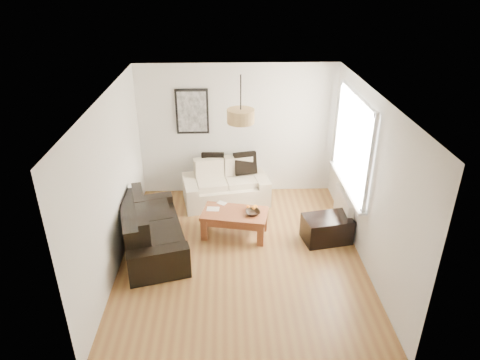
{
  "coord_description": "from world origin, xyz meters",
  "views": [
    {
      "loc": [
        -0.21,
        -5.65,
        4.18
      ],
      "look_at": [
        0.0,
        0.6,
        1.05
      ],
      "focal_mm": 32.22,
      "sensor_mm": 36.0,
      "label": 1
    }
  ],
  "objects_px": {
    "loveseat_cream": "(226,183)",
    "sofa_leather": "(152,227)",
    "ottoman": "(327,229)",
    "coffee_table": "(235,223)"
  },
  "relations": [
    {
      "from": "loveseat_cream",
      "to": "coffee_table",
      "type": "height_order",
      "value": "loveseat_cream"
    },
    {
      "from": "loveseat_cream",
      "to": "coffee_table",
      "type": "distance_m",
      "value": 1.21
    },
    {
      "from": "loveseat_cream",
      "to": "sofa_leather",
      "type": "distance_m",
      "value": 1.94
    },
    {
      "from": "coffee_table",
      "to": "ottoman",
      "type": "distance_m",
      "value": 1.56
    },
    {
      "from": "loveseat_cream",
      "to": "sofa_leather",
      "type": "bearing_deg",
      "value": -138.19
    },
    {
      "from": "ottoman",
      "to": "sofa_leather",
      "type": "bearing_deg",
      "value": -177.3
    },
    {
      "from": "loveseat_cream",
      "to": "ottoman",
      "type": "relative_size",
      "value": 2.07
    },
    {
      "from": "sofa_leather",
      "to": "ottoman",
      "type": "height_order",
      "value": "sofa_leather"
    },
    {
      "from": "coffee_table",
      "to": "loveseat_cream",
      "type": "bearing_deg",
      "value": 97.08
    },
    {
      "from": "sofa_leather",
      "to": "coffee_table",
      "type": "relative_size",
      "value": 1.7
    }
  ]
}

